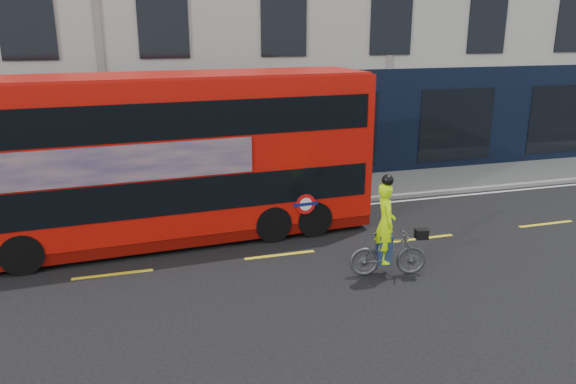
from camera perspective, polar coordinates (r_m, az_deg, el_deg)
name	(u,v)px	position (r m, az deg, el deg)	size (l,w,h in m)	color
ground	(113,304)	(12.29, -17.36, -10.83)	(120.00, 120.00, 0.00)	black
pavement	(113,208)	(18.32, -17.38, -1.53)	(60.00, 3.00, 0.12)	gray
kerb	(113,223)	(16.89, -17.38, -3.03)	(60.00, 0.12, 0.13)	gray
road_edge_line	(113,228)	(16.63, -17.36, -3.56)	(58.00, 0.10, 0.01)	silver
lane_dashes	(113,274)	(13.65, -17.36, -8.00)	(58.00, 0.12, 0.01)	yellow
bus	(167,158)	(14.85, -12.17, 3.44)	(10.92, 3.05, 4.35)	#C00F07
cyclist	(387,242)	(12.91, 10.06, -5.03)	(1.83, 0.85, 2.39)	#474A4C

